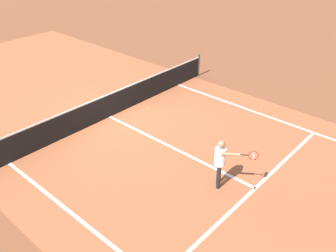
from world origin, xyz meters
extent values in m
plane|color=brown|center=(0.00, 0.00, 0.00)|extent=(60.00, 60.00, 0.00)
cube|color=#9E5433|center=(0.00, 0.00, 0.00)|extent=(10.62, 24.40, 0.00)
cube|color=white|center=(4.11, -5.95, 0.00)|extent=(0.10, 11.89, 0.01)
cube|color=white|center=(0.00, -6.40, 0.00)|extent=(8.22, 0.10, 0.01)
cube|color=white|center=(0.00, -3.20, 0.00)|extent=(0.10, 6.40, 0.01)
cylinder|color=#33383D|center=(5.60, 0.00, 0.54)|extent=(0.09, 0.09, 1.07)
cube|color=black|center=(0.00, 0.00, 0.46)|extent=(11.20, 0.02, 0.91)
cube|color=white|center=(0.00, 0.00, 0.94)|extent=(11.20, 0.03, 0.05)
cylinder|color=black|center=(-0.52, -5.45, 0.38)|extent=(0.11, 0.11, 0.75)
cylinder|color=black|center=(-0.70, -5.58, 0.38)|extent=(0.11, 0.11, 0.75)
cylinder|color=white|center=(-0.61, -5.52, 1.02)|extent=(0.32, 0.32, 0.53)
sphere|color=#A87A5B|center=(-0.61, -5.52, 1.43)|extent=(0.21, 0.21, 0.21)
cylinder|color=#A87A5B|center=(-0.47, -5.42, 1.02)|extent=(0.08, 0.08, 0.51)
cylinder|color=#A87A5B|center=(-0.60, -5.82, 1.23)|extent=(0.36, 0.46, 0.08)
cylinder|color=black|center=(-0.39, -6.12, 1.23)|extent=(0.15, 0.20, 0.03)
torus|color=red|center=(-0.25, -6.32, 1.23)|extent=(0.18, 0.24, 0.28)
cylinder|color=silver|center=(-0.25, -6.32, 1.23)|extent=(0.21, 0.15, 0.25)
sphere|color=#CCE033|center=(1.43, -0.67, 0.03)|extent=(0.07, 0.07, 0.07)
camera|label=1|loc=(-7.71, -9.94, 6.78)|focal=38.91mm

